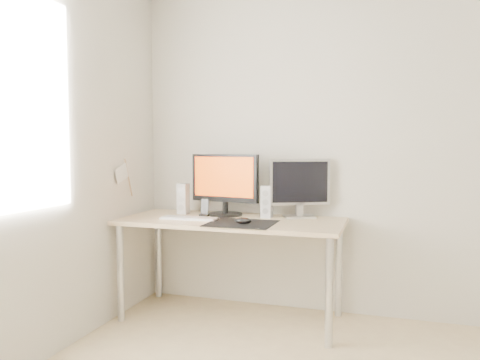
# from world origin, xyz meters

# --- Properties ---
(wall_back) EXTENTS (3.50, 0.00, 3.50)m
(wall_back) POSITION_xyz_m (0.00, 1.75, 1.25)
(wall_back) COLOR silver
(wall_back) RESTS_ON ground
(mousepad) EXTENTS (0.45, 0.40, 0.00)m
(mousepad) POSITION_xyz_m (-0.80, 1.22, 0.73)
(mousepad) COLOR black
(mousepad) RESTS_ON desk
(mouse) EXTENTS (0.12, 0.07, 0.04)m
(mouse) POSITION_xyz_m (-0.78, 1.19, 0.75)
(mouse) COLOR black
(mouse) RESTS_ON mousepad
(desk) EXTENTS (1.60, 0.70, 0.73)m
(desk) POSITION_xyz_m (-0.93, 1.38, 0.65)
(desk) COLOR #D1B587
(desk) RESTS_ON ground
(main_monitor) EXTENTS (0.55, 0.30, 0.47)m
(main_monitor) POSITION_xyz_m (-1.04, 1.54, 0.98)
(main_monitor) COLOR black
(main_monitor) RESTS_ON desk
(second_monitor) EXTENTS (0.43, 0.24, 0.43)m
(second_monitor) POSITION_xyz_m (-0.48, 1.61, 0.97)
(second_monitor) COLOR silver
(second_monitor) RESTS_ON desk
(speaker_left) EXTENTS (0.08, 0.09, 0.24)m
(speaker_left) POSITION_xyz_m (-1.38, 1.53, 0.85)
(speaker_left) COLOR white
(speaker_left) RESTS_ON desk
(speaker_right) EXTENTS (0.08, 0.09, 0.24)m
(speaker_right) POSITION_xyz_m (-0.71, 1.54, 0.85)
(speaker_right) COLOR white
(speaker_right) RESTS_ON desk
(keyboard) EXTENTS (0.42, 0.13, 0.02)m
(keyboard) POSITION_xyz_m (-1.22, 1.29, 0.74)
(keyboard) COLOR silver
(keyboard) RESTS_ON desk
(phone_dock) EXTENTS (0.07, 0.06, 0.13)m
(phone_dock) POSITION_xyz_m (-1.17, 1.47, 0.77)
(phone_dock) COLOR black
(phone_dock) RESTS_ON desk
(pennant) EXTENTS (0.01, 0.23, 0.29)m
(pennant) POSITION_xyz_m (-1.72, 1.24, 1.05)
(pennant) COLOR #A57F54
(pennant) RESTS_ON wall_left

